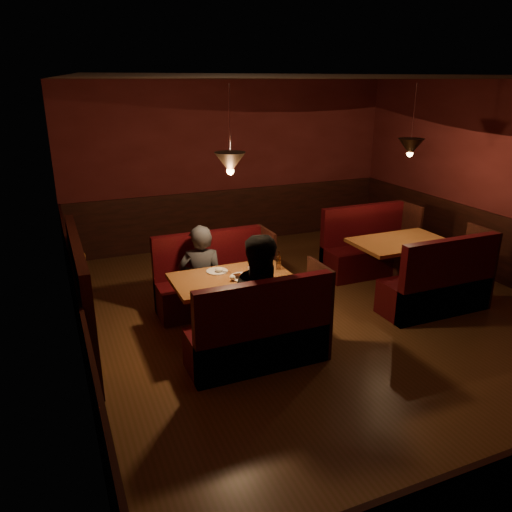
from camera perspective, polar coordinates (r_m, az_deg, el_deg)
name	(u,v)px	position (r m, az deg, el deg)	size (l,w,h in m)	color
room	(311,242)	(6.02, 6.34, 1.63)	(6.02, 7.02, 2.92)	brown
main_table	(233,290)	(5.84, -2.59, -3.91)	(1.37, 0.83, 0.96)	brown
main_bench_far	(214,285)	(6.62, -4.80, -3.32)	(1.51, 0.54, 1.03)	black
main_bench_near	(261,338)	(5.30, 0.60, -9.35)	(1.51, 0.54, 1.03)	black
second_table	(400,254)	(7.35, 16.10, 0.24)	(1.34, 0.85, 0.75)	brown
second_bench_far	(367,252)	(8.03, 12.62, 0.50)	(1.48, 0.55, 1.06)	black
second_bench_near	(439,288)	(6.89, 20.22, -3.49)	(1.48, 0.55, 1.06)	black
diner_a	(201,258)	(6.26, -6.34, -0.27)	(0.57, 0.37, 1.56)	#2B2C30
diner_b	(265,284)	(5.22, 0.98, -3.17)	(0.85, 0.66, 1.75)	black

